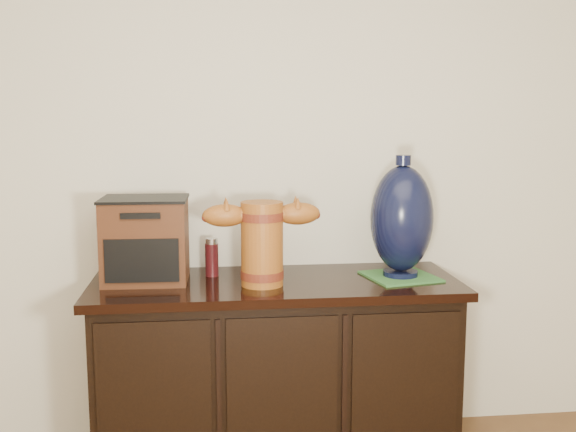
{
  "coord_description": "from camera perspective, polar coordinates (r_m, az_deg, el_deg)",
  "views": [
    {
      "loc": [
        -0.25,
        -0.38,
        1.41
      ],
      "look_at": [
        0.04,
        2.18,
        1.02
      ],
      "focal_mm": 42.0,
      "sensor_mm": 36.0,
      "label": 1
    }
  ],
  "objects": [
    {
      "name": "sideboard",
      "position": [
        2.81,
        -1.04,
        -12.8
      ],
      "size": [
        1.46,
        0.56,
        0.75
      ],
      "color": "black",
      "rests_on": "ground"
    },
    {
      "name": "terracotta_vessel",
      "position": [
        2.59,
        -2.22,
        -1.91
      ],
      "size": [
        0.46,
        0.18,
        0.33
      ],
      "rotation": [
        0.0,
        0.0,
        0.06
      ],
      "color": "#9E581C",
      "rests_on": "sideboard"
    },
    {
      "name": "tv_radio",
      "position": [
        2.71,
        -11.96,
        -1.98
      ],
      "size": [
        0.34,
        0.28,
        0.33
      ],
      "rotation": [
        0.0,
        0.0,
        -0.03
      ],
      "color": "#432210",
      "rests_on": "sideboard"
    },
    {
      "name": "green_mat",
      "position": [
        2.78,
        9.49,
        -5.07
      ],
      "size": [
        0.31,
        0.31,
        0.01
      ],
      "primitive_type": "cube",
      "rotation": [
        0.0,
        0.0,
        0.22
      ],
      "color": "#336B30",
      "rests_on": "sideboard"
    },
    {
      "name": "lamp_base",
      "position": [
        2.74,
        9.61,
        -0.26
      ],
      "size": [
        0.3,
        0.3,
        0.49
      ],
      "rotation": [
        0.0,
        0.0,
        0.22
      ],
      "color": "black",
      "rests_on": "green_mat"
    },
    {
      "name": "spray_can",
      "position": [
        2.77,
        -6.47,
        -3.51
      ],
      "size": [
        0.05,
        0.05,
        0.16
      ],
      "color": "#580F13",
      "rests_on": "sideboard"
    }
  ]
}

